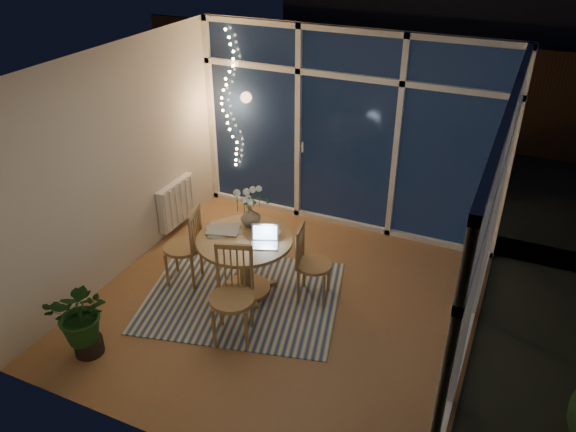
# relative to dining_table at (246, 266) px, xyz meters

# --- Properties ---
(floor) EXTENTS (4.00, 4.00, 0.00)m
(floor) POSITION_rel_dining_table_xyz_m (0.46, -0.04, -0.36)
(floor) COLOR #9C6544
(floor) RESTS_ON ground
(ceiling) EXTENTS (4.00, 4.00, 0.00)m
(ceiling) POSITION_rel_dining_table_xyz_m (0.46, -0.04, 2.24)
(ceiling) COLOR white
(ceiling) RESTS_ON wall_back
(wall_back) EXTENTS (4.00, 0.04, 2.60)m
(wall_back) POSITION_rel_dining_table_xyz_m (0.46, 1.96, 0.94)
(wall_back) COLOR silver
(wall_back) RESTS_ON floor
(wall_front) EXTENTS (4.00, 0.04, 2.60)m
(wall_front) POSITION_rel_dining_table_xyz_m (0.46, -2.04, 0.94)
(wall_front) COLOR silver
(wall_front) RESTS_ON floor
(wall_left) EXTENTS (0.04, 4.00, 2.60)m
(wall_left) POSITION_rel_dining_table_xyz_m (-1.54, -0.04, 0.94)
(wall_left) COLOR silver
(wall_left) RESTS_ON floor
(wall_right) EXTENTS (0.04, 4.00, 2.60)m
(wall_right) POSITION_rel_dining_table_xyz_m (2.46, -0.04, 0.94)
(wall_right) COLOR silver
(wall_right) RESTS_ON floor
(window_wall_back) EXTENTS (4.00, 0.10, 2.60)m
(window_wall_back) POSITION_rel_dining_table_xyz_m (0.46, 1.92, 0.94)
(window_wall_back) COLOR white
(window_wall_back) RESTS_ON floor
(window_wall_right) EXTENTS (0.10, 4.00, 2.60)m
(window_wall_right) POSITION_rel_dining_table_xyz_m (2.42, -0.04, 0.94)
(window_wall_right) COLOR white
(window_wall_right) RESTS_ON floor
(radiator) EXTENTS (0.10, 0.70, 0.58)m
(radiator) POSITION_rel_dining_table_xyz_m (-1.48, 0.86, 0.04)
(radiator) COLOR white
(radiator) RESTS_ON wall_left
(fairy_lights) EXTENTS (0.24, 0.10, 1.85)m
(fairy_lights) POSITION_rel_dining_table_xyz_m (-1.19, 1.84, 1.17)
(fairy_lights) COLOR #F5B562
(fairy_lights) RESTS_ON window_wall_back
(garden_patio) EXTENTS (12.00, 6.00, 0.10)m
(garden_patio) POSITION_rel_dining_table_xyz_m (0.96, 4.96, -0.42)
(garden_patio) COLOR black
(garden_patio) RESTS_ON ground
(garden_fence) EXTENTS (11.00, 0.08, 1.80)m
(garden_fence) POSITION_rel_dining_table_xyz_m (0.46, 5.46, 0.54)
(garden_fence) COLOR #392614
(garden_fence) RESTS_ON ground
(garden_shrubs) EXTENTS (0.90, 0.90, 0.90)m
(garden_shrubs) POSITION_rel_dining_table_xyz_m (-0.34, 3.36, 0.09)
(garden_shrubs) COLOR black
(garden_shrubs) RESTS_ON ground
(rug) EXTENTS (2.44, 2.13, 0.01)m
(rug) POSITION_rel_dining_table_xyz_m (-0.00, -0.10, -0.35)
(rug) COLOR beige
(rug) RESTS_ON floor
(dining_table) EXTENTS (1.26, 1.26, 0.71)m
(dining_table) POSITION_rel_dining_table_xyz_m (0.00, 0.00, 0.00)
(dining_table) COLOR #976E44
(dining_table) RESTS_ON floor
(chair_left) EXTENTS (0.55, 0.55, 0.97)m
(chair_left) POSITION_rel_dining_table_xyz_m (-0.75, -0.10, 0.13)
(chair_left) COLOR #976E44
(chair_left) RESTS_ON floor
(chair_right) EXTENTS (0.48, 0.48, 0.89)m
(chair_right) POSITION_rel_dining_table_xyz_m (0.72, 0.24, 0.09)
(chair_right) COLOR #976E44
(chair_right) RESTS_ON floor
(chair_front) EXTENTS (0.59, 0.59, 1.01)m
(chair_front) POSITION_rel_dining_table_xyz_m (0.24, -0.72, 0.15)
(chair_front) COLOR #976E44
(chair_front) RESTS_ON floor
(laptop) EXTENTS (0.36, 0.34, 0.21)m
(laptop) POSITION_rel_dining_table_xyz_m (0.26, -0.04, 0.46)
(laptop) COLOR silver
(laptop) RESTS_ON dining_table
(flower_vase) EXTENTS (0.24, 0.24, 0.21)m
(flower_vase) POSITION_rel_dining_table_xyz_m (-0.06, 0.27, 0.46)
(flower_vase) COLOR silver
(flower_vase) RESTS_ON dining_table
(bowl) EXTENTS (0.18, 0.18, 0.04)m
(bowl) POSITION_rel_dining_table_xyz_m (0.25, 0.19, 0.37)
(bowl) COLOR white
(bowl) RESTS_ON dining_table
(newspapers) EXTENTS (0.43, 0.39, 0.02)m
(newspapers) POSITION_rel_dining_table_xyz_m (-0.29, 0.02, 0.37)
(newspapers) COLOR silver
(newspapers) RESTS_ON dining_table
(phone) EXTENTS (0.12, 0.11, 0.01)m
(phone) POSITION_rel_dining_table_xyz_m (0.16, -0.13, 0.36)
(phone) COLOR black
(phone) RESTS_ON dining_table
(potted_plant) EXTENTS (0.68, 0.64, 0.76)m
(potted_plant) POSITION_rel_dining_table_xyz_m (-0.95, -1.49, 0.02)
(potted_plant) COLOR #194619
(potted_plant) RESTS_ON floor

